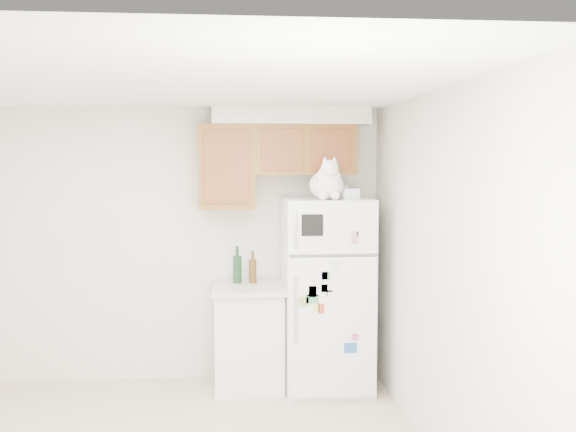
{
  "coord_description": "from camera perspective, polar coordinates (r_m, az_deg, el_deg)",
  "views": [
    {
      "loc": [
        0.47,
        -4.22,
        2.04
      ],
      "look_at": [
        1.02,
        1.55,
        1.55
      ],
      "focal_mm": 42.0,
      "sensor_mm": 36.0,
      "label": 1
    }
  ],
  "objects": [
    {
      "name": "bottle_green",
      "position": [
        6.12,
        -4.32,
        -4.12
      ],
      "size": [
        0.08,
        0.08,
        0.34
      ],
      "primitive_type": null,
      "color": "#19381E",
      "rests_on": "base_counter"
    },
    {
      "name": "bottle_amber",
      "position": [
        6.11,
        -3.01,
        -4.33
      ],
      "size": [
        0.07,
        0.07,
        0.3
      ],
      "primitive_type": null,
      "color": "#593814",
      "rests_on": "base_counter"
    },
    {
      "name": "storage_box_back",
      "position": [
        6.05,
        4.1,
        2.07
      ],
      "size": [
        0.2,
        0.16,
        0.1
      ],
      "primitive_type": "cube",
      "rotation": [
        0.0,
        0.0,
        0.17
      ],
      "color": "white",
      "rests_on": "refrigerator"
    },
    {
      "name": "room_shell",
      "position": [
        4.49,
        -9.93,
        0.08
      ],
      "size": [
        3.84,
        4.04,
        2.52
      ],
      "color": "silver",
      "rests_on": "ground_plane"
    },
    {
      "name": "cat",
      "position": [
        5.72,
        3.35,
        2.8
      ],
      "size": [
        0.36,
        0.53,
        0.37
      ],
      "color": "white",
      "rests_on": "refrigerator"
    },
    {
      "name": "storage_box_front",
      "position": [
        5.77,
        5.2,
        1.88
      ],
      "size": [
        0.17,
        0.15,
        0.09
      ],
      "primitive_type": "cube",
      "rotation": [
        0.0,
        0.0,
        0.28
      ],
      "color": "white",
      "rests_on": "refrigerator"
    },
    {
      "name": "base_counter",
      "position": [
        6.11,
        -3.34,
        -10.14
      ],
      "size": [
        0.64,
        0.64,
        0.92
      ],
      "color": "white",
      "rests_on": "ground_plane"
    },
    {
      "name": "refrigerator",
      "position": [
        6.01,
        3.29,
        -6.58
      ],
      "size": [
        0.76,
        0.78,
        1.7
      ],
      "color": "white",
      "rests_on": "ground_plane"
    }
  ]
}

